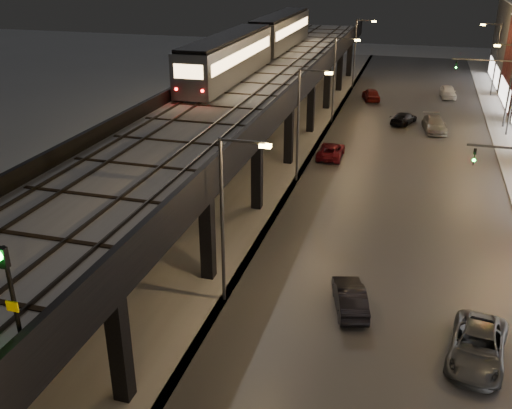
# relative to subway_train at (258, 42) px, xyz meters

# --- Properties ---
(road_surface) EXTENTS (17.00, 120.00, 0.06)m
(road_surface) POSITION_rel_subway_train_xyz_m (16.00, -12.27, -8.44)
(road_surface) COLOR #46474D
(road_surface) RESTS_ON ground
(under_viaduct_pavement) EXTENTS (11.00, 120.00, 0.06)m
(under_viaduct_pavement) POSITION_rel_subway_train_xyz_m (2.50, -12.27, -8.44)
(under_viaduct_pavement) COLOR #9FA1A8
(under_viaduct_pavement) RESTS_ON ground
(elevated_viaduct) EXTENTS (9.00, 100.00, 6.30)m
(elevated_viaduct) POSITION_rel_subway_train_xyz_m (2.50, -15.42, -2.85)
(elevated_viaduct) COLOR black
(elevated_viaduct) RESTS_ON ground
(viaduct_trackbed) EXTENTS (8.40, 100.00, 0.32)m
(viaduct_trackbed) POSITION_rel_subway_train_xyz_m (2.49, -15.30, -2.08)
(viaduct_trackbed) COLOR #B2B7C1
(viaduct_trackbed) RESTS_ON elevated_viaduct
(viaduct_parapet_streetside) EXTENTS (0.30, 100.00, 1.10)m
(viaduct_parapet_streetside) POSITION_rel_subway_train_xyz_m (6.85, -15.27, -1.62)
(viaduct_parapet_streetside) COLOR black
(viaduct_parapet_streetside) RESTS_ON elevated_viaduct
(viaduct_parapet_far) EXTENTS (0.30, 100.00, 1.10)m
(viaduct_parapet_far) POSITION_rel_subway_train_xyz_m (-1.85, -15.27, -1.62)
(viaduct_parapet_far) COLOR black
(viaduct_parapet_far) RESTS_ON elevated_viaduct
(streetlight_left_1) EXTENTS (2.57, 0.28, 9.00)m
(streetlight_left_1) POSITION_rel_subway_train_xyz_m (8.07, -34.27, -3.23)
(streetlight_left_1) COLOR #38383A
(streetlight_left_1) RESTS_ON ground
(streetlight_left_2) EXTENTS (2.57, 0.28, 9.00)m
(streetlight_left_2) POSITION_rel_subway_train_xyz_m (8.07, -16.27, -3.23)
(streetlight_left_2) COLOR #38383A
(streetlight_left_2) RESTS_ON ground
(streetlight_left_3) EXTENTS (2.57, 0.28, 9.00)m
(streetlight_left_3) POSITION_rel_subway_train_xyz_m (8.07, 1.73, -3.23)
(streetlight_left_3) COLOR #38383A
(streetlight_left_3) RESTS_ON ground
(streetlight_right_3) EXTENTS (2.56, 0.28, 9.00)m
(streetlight_right_3) POSITION_rel_subway_train_xyz_m (25.23, 1.73, -3.23)
(streetlight_right_3) COLOR #38383A
(streetlight_right_3) RESTS_ON ground
(streetlight_left_4) EXTENTS (2.57, 0.28, 9.00)m
(streetlight_left_4) POSITION_rel_subway_train_xyz_m (8.07, 19.73, -3.23)
(streetlight_left_4) COLOR #38383A
(streetlight_left_4) RESTS_ON ground
(streetlight_right_4) EXTENTS (2.56, 0.28, 9.00)m
(streetlight_right_4) POSITION_rel_subway_train_xyz_m (25.23, 19.73, -3.23)
(streetlight_right_4) COLOR #38383A
(streetlight_right_4) RESTS_ON ground
(traffic_light_rig_b) EXTENTS (6.10, 0.34, 7.00)m
(traffic_light_rig_b) POSITION_rel_subway_train_xyz_m (24.34, 4.73, -3.97)
(traffic_light_rig_b) COLOR #38383A
(traffic_light_rig_b) RESTS_ON ground
(subway_train) EXTENTS (3.11, 38.24, 3.73)m
(subway_train) POSITION_rel_subway_train_xyz_m (0.00, 0.00, 0.00)
(subway_train) COLOR gray
(subway_train) RESTS_ON viaduct_trackbed
(rail_signal) EXTENTS (0.37, 0.44, 3.23)m
(rail_signal) POSITION_rel_subway_train_xyz_m (6.40, -47.62, 0.44)
(rail_signal) COLOR black
(rail_signal) RESTS_ON viaduct_trackbed
(car_near_white) EXTENTS (2.47, 4.36, 1.36)m
(car_near_white) POSITION_rel_subway_train_xyz_m (14.29, -33.31, -7.79)
(car_near_white) COLOR black
(car_near_white) RESTS_ON ground
(car_mid_silver) EXTENTS (2.15, 4.59, 1.27)m
(car_mid_silver) POSITION_rel_subway_train_xyz_m (9.56, -9.89, -7.83)
(car_mid_silver) COLOR maroon
(car_mid_silver) RESTS_ON ground
(car_mid_dark) EXTENTS (3.05, 4.61, 1.24)m
(car_mid_dark) POSITION_rel_subway_train_xyz_m (15.32, 3.15, -7.85)
(car_mid_dark) COLOR black
(car_mid_dark) RESTS_ON ground
(car_far_white) EXTENTS (2.83, 4.66, 1.48)m
(car_far_white) POSITION_rel_subway_train_xyz_m (10.94, 13.05, -7.73)
(car_far_white) COLOR maroon
(car_far_white) RESTS_ON ground
(car_onc_dark) EXTENTS (3.12, 5.43, 1.43)m
(car_onc_dark) POSITION_rel_subway_train_xyz_m (20.31, -35.79, -7.76)
(car_onc_dark) COLOR #41464D
(car_onc_dark) RESTS_ON ground
(car_onc_white) EXTENTS (2.80, 5.30, 1.46)m
(car_onc_white) POSITION_rel_subway_train_xyz_m (18.48, 1.24, -7.74)
(car_onc_white) COLOR gray
(car_onc_white) RESTS_ON ground
(car_onc_red) EXTENTS (2.22, 4.52, 1.48)m
(car_onc_red) POSITION_rel_subway_train_xyz_m (20.15, 17.20, -7.73)
(car_onc_red) COLOR white
(car_onc_red) RESTS_ON ground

